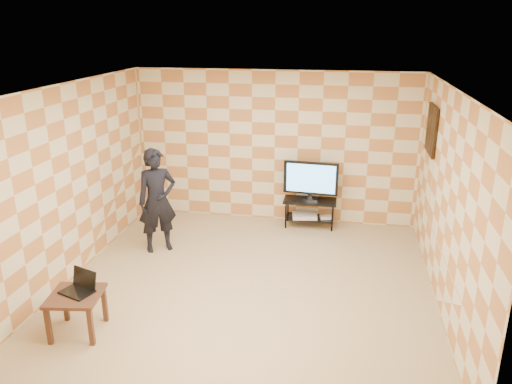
% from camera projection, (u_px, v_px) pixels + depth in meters
% --- Properties ---
extents(floor, '(5.00, 5.00, 0.00)m').
position_uv_depth(floor, '(249.00, 284.00, 6.95)').
color(floor, tan).
rests_on(floor, ground).
extents(wall_back, '(5.00, 0.02, 2.70)m').
position_uv_depth(wall_back, '(275.00, 147.00, 8.85)').
color(wall_back, beige).
rests_on(wall_back, ground).
extents(wall_front, '(5.00, 0.02, 2.70)m').
position_uv_depth(wall_front, '(192.00, 287.00, 4.19)').
color(wall_front, beige).
rests_on(wall_front, ground).
extents(wall_left, '(0.02, 5.00, 2.70)m').
position_uv_depth(wall_left, '(72.00, 182.00, 6.93)').
color(wall_left, beige).
rests_on(wall_left, ground).
extents(wall_right, '(0.02, 5.00, 2.70)m').
position_uv_depth(wall_right, '(448.00, 204.00, 6.11)').
color(wall_right, beige).
rests_on(wall_right, ground).
extents(ceiling, '(5.00, 5.00, 0.02)m').
position_uv_depth(ceiling, '(247.00, 88.00, 6.08)').
color(ceiling, white).
rests_on(ceiling, wall_back).
extents(wall_art, '(0.04, 0.72, 0.72)m').
position_uv_depth(wall_art, '(432.00, 130.00, 7.36)').
color(wall_art, black).
rests_on(wall_art, wall_right).
extents(tv_stand, '(0.92, 0.41, 0.50)m').
position_uv_depth(tv_stand, '(310.00, 207.00, 8.80)').
color(tv_stand, black).
rests_on(tv_stand, floor).
extents(tv, '(0.95, 0.20, 0.69)m').
position_uv_depth(tv, '(311.00, 179.00, 8.63)').
color(tv, black).
rests_on(tv, tv_stand).
extents(dvd_player, '(0.46, 0.36, 0.07)m').
position_uv_depth(dvd_player, '(305.00, 216.00, 8.83)').
color(dvd_player, silver).
rests_on(dvd_player, tv_stand).
extents(game_console, '(0.23, 0.19, 0.05)m').
position_uv_depth(game_console, '(326.00, 217.00, 8.80)').
color(game_console, silver).
rests_on(game_console, tv_stand).
extents(side_table, '(0.65, 0.65, 0.50)m').
position_uv_depth(side_table, '(76.00, 301.00, 5.74)').
color(side_table, '#3C2519').
rests_on(side_table, floor).
extents(laptop, '(0.44, 0.39, 0.24)m').
position_uv_depth(laptop, '(80.00, 287.00, 5.77)').
color(laptop, black).
rests_on(laptop, side_table).
extents(person, '(0.72, 0.66, 1.65)m').
position_uv_depth(person, '(157.00, 201.00, 7.75)').
color(person, black).
rests_on(person, floor).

